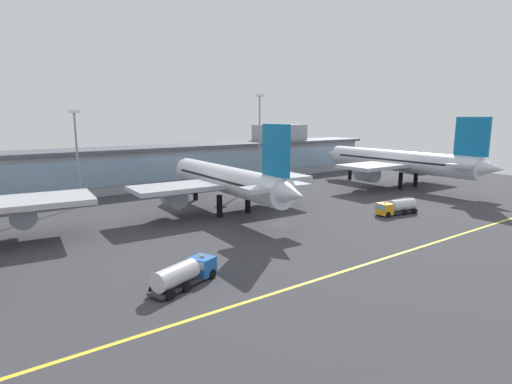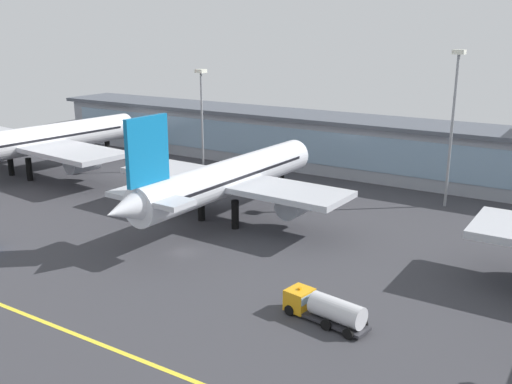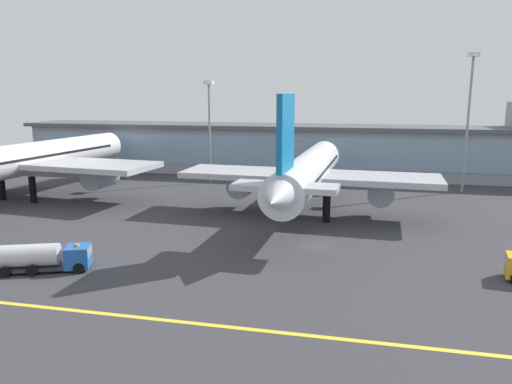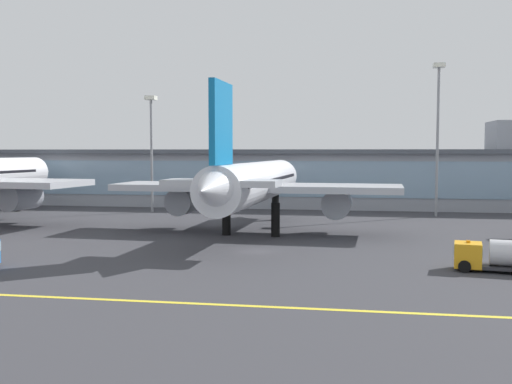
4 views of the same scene
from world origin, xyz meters
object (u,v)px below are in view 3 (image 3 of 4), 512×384
(airliner_near_left, at_px, (29,159))
(airliner_near_right, at_px, (308,173))
(apron_light_mast_west, at_px, (469,103))
(apron_light_mast_centre, at_px, (209,115))
(baggage_tug_near, at_px, (48,257))

(airliner_near_left, bearing_deg, airliner_near_right, -86.98)
(apron_light_mast_west, xyz_separation_m, apron_light_mast_centre, (-48.64, -1.23, -2.57))
(apron_light_mast_west, relative_size, apron_light_mast_centre, 1.23)
(airliner_near_left, height_order, baggage_tug_near, airliner_near_left)
(airliner_near_right, relative_size, baggage_tug_near, 5.06)
(baggage_tug_near, xyz_separation_m, apron_light_mast_centre, (0.81, 51.58, 12.14))
(apron_light_mast_centre, bearing_deg, airliner_near_left, -141.54)
(airliner_near_left, distance_m, airliner_near_right, 48.63)
(airliner_near_right, xyz_separation_m, apron_light_mast_centre, (-22.48, 23.17, 7.13))
(apron_light_mast_centre, bearing_deg, baggage_tug_near, -90.90)
(airliner_near_right, bearing_deg, airliner_near_left, 89.68)
(airliner_near_left, relative_size, apron_light_mast_west, 2.20)
(airliner_near_left, relative_size, baggage_tug_near, 5.91)
(airliner_near_right, distance_m, baggage_tug_near, 37.08)
(baggage_tug_near, bearing_deg, airliner_near_right, 29.39)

